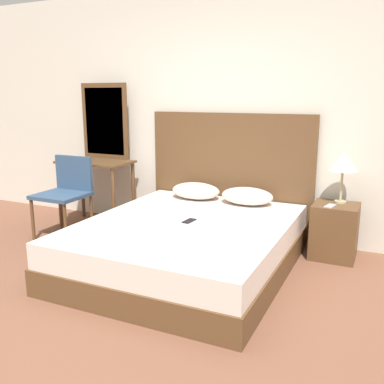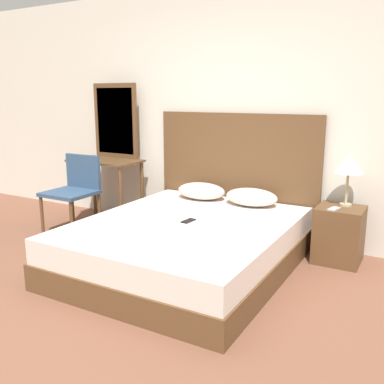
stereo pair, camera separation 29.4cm
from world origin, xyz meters
name	(u,v)px [view 2 (the right image)]	position (x,y,z in m)	size (l,w,h in m)	color
ground_plane	(95,314)	(0.00, 0.00, 0.00)	(16.00, 16.00, 0.00)	brown
wall_back	(229,113)	(0.00, 2.24, 1.35)	(10.00, 0.06, 2.70)	silver
bed	(186,245)	(0.13, 1.08, 0.22)	(1.77, 2.12, 0.44)	brown
headboard	(236,176)	(0.13, 2.16, 0.68)	(1.86, 0.05, 1.35)	brown
pillow_left	(201,191)	(-0.16, 1.90, 0.52)	(0.54, 0.37, 0.17)	silver
pillow_right	(251,197)	(0.43, 1.90, 0.52)	(0.54, 0.37, 0.17)	silver
phone_on_bed	(188,221)	(0.15, 1.09, 0.44)	(0.08, 0.16, 0.01)	black
nightstand	(339,235)	(1.31, 1.91, 0.26)	(0.42, 0.41, 0.53)	brown
table_lamp	(349,165)	(1.33, 1.99, 0.92)	(0.27, 0.27, 0.48)	tan
phone_on_nightstand	(334,209)	(1.26, 1.80, 0.53)	(0.10, 0.16, 0.01)	#B7B7BC
vanity_desk	(106,172)	(-1.43, 1.82, 0.63)	(0.85, 0.49, 0.78)	brown
vanity_mirror	(115,121)	(-1.43, 2.04, 1.23)	(0.63, 0.03, 0.90)	brown
chair	(75,187)	(-1.48, 1.35, 0.53)	(0.51, 0.49, 0.88)	#334C6B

